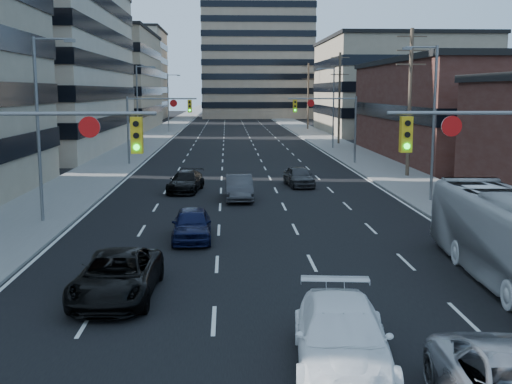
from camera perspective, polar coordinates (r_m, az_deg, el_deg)
name	(u,v)px	position (r m, az deg, el deg)	size (l,w,h in m)	color
road_surface	(233,121)	(141.61, -2.06, 6.36)	(18.00, 300.00, 0.02)	black
sidewalk_left	(180,120)	(141.96, -6.73, 6.34)	(5.00, 300.00, 0.15)	slate
sidewalk_right	(285,120)	(142.18, 2.61, 6.40)	(5.00, 300.00, 0.15)	slate
office_left_far	(93,82)	(113.73, -14.27, 9.48)	(20.00, 30.00, 16.00)	gray
storefront_right_mid	(489,111)	(66.52, 19.98, 6.75)	(20.00, 30.00, 9.00)	#472119
office_right_far	(397,87)	(102.90, 12.41, 9.07)	(22.00, 28.00, 14.00)	gray
bg_block_left	(111,75)	(153.81, -12.77, 10.08)	(24.00, 24.00, 20.00)	#ADA089
bg_block_right	(378,93)	(145.34, 10.80, 8.64)	(22.00, 22.00, 12.00)	gray
signal_near_left	(25,163)	(20.48, -19.82, 2.44)	(6.59, 0.33, 6.00)	slate
signal_near_right	(511,161)	(21.47, 21.76, 2.61)	(6.59, 0.33, 6.00)	slate
signal_far_left	(154,116)	(56.84, -9.02, 6.69)	(6.09, 0.33, 6.00)	slate
signal_far_right	(330,116)	(57.21, 6.57, 6.75)	(6.09, 0.33, 6.00)	slate
utility_pole_block	(410,100)	(49.37, 13.51, 7.93)	(2.20, 0.28, 11.00)	#4C3D2D
utility_pole_midblock	(339,97)	(78.64, 7.43, 8.41)	(2.20, 0.28, 11.00)	#4C3D2D
utility_pole_distant	(308,95)	(108.31, 4.65, 8.59)	(2.20, 0.28, 11.00)	#4C3D2D
streetlight_left_near	(41,121)	(32.73, -18.57, 6.04)	(2.03, 0.22, 9.00)	slate
streetlight_left_mid	(139,105)	(67.07, -10.37, 7.63)	(2.03, 0.22, 9.00)	slate
streetlight_left_far	(169,100)	(101.86, -7.73, 8.11)	(2.03, 0.22, 9.00)	slate
streetlight_right_near	(431,116)	(38.32, 15.32, 6.55)	(2.03, 0.22, 9.00)	slate
streetlight_right_far	(332,104)	(72.42, 6.78, 7.80)	(2.03, 0.22, 9.00)	slate
black_pickup	(117,276)	(20.75, -12.25, -7.31)	(2.39, 5.19, 1.44)	black
white_van	(342,338)	(15.41, 7.66, -12.77)	(2.19, 5.39, 1.56)	white
sedan_blue	(192,224)	(28.15, -5.73, -2.87)	(1.68, 4.17, 1.42)	black
sedan_grey_center	(239,188)	(38.38, -1.52, 0.40)	(1.58, 4.52, 1.49)	#37373A
sedan_black_far	(186,182)	(41.66, -6.25, 0.93)	(1.88, 4.62, 1.34)	black
sedan_grey_right	(299,176)	(43.87, 3.83, 1.40)	(1.63, 4.06, 1.38)	#363638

